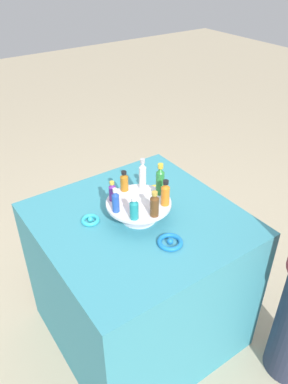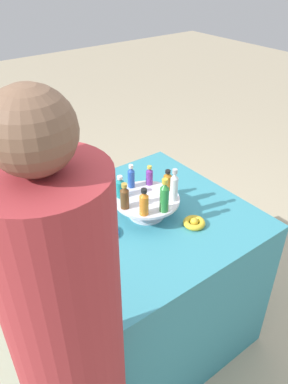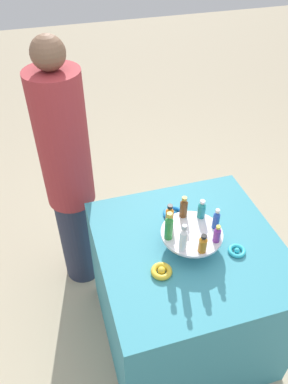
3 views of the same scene
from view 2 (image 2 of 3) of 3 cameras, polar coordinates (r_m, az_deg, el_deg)
name	(u,v)px [view 2 (image 2 of 3)]	position (r m, az deg, el deg)	size (l,w,h in m)	color
ground_plane	(146,325)	(2.16, 0.34, -19.63)	(12.00, 12.00, 0.00)	tan
party_table	(146,276)	(1.87, 0.37, -12.70)	(0.85, 0.85, 0.75)	teal
display_stand	(147,203)	(1.59, 0.43, -1.73)	(0.28, 0.28, 0.09)	silver
bottle_teal	(120,187)	(1.56, -3.65, 0.72)	(0.04, 0.04, 0.10)	teal
bottle_brown	(125,197)	(1.49, -2.90, -0.79)	(0.04, 0.04, 0.11)	brown
bottle_orange	(144,203)	(1.45, 0.00, -1.64)	(0.04, 0.04, 0.12)	orange
bottle_green	(165,196)	(1.46, 3.22, -0.64)	(0.04, 0.04, 0.15)	#288438
bottle_clear	(174,186)	(1.53, 4.62, 0.91)	(0.03, 0.03, 0.15)	silver
bottle_amber	(167,180)	(1.61, 3.53, 1.78)	(0.04, 0.04, 0.09)	#AD6B19
bottle_purple	(149,176)	(1.64, 0.83, 2.48)	(0.03, 0.03, 0.09)	#702D93
bottle_blue	(131,177)	(1.62, -2.07, 2.29)	(0.03, 0.03, 0.11)	#234CAD
ribbon_bow_gold	(194,223)	(1.57, 7.65, -4.65)	(0.09, 0.09, 0.03)	gold
ribbon_bow_teal	(139,187)	(1.79, -0.71, 0.79)	(0.08, 0.08, 0.02)	#2DB7CC
ribbon_bow_blue	(107,232)	(1.52, -5.72, -6.15)	(0.10, 0.10, 0.03)	blue
person_figure	(75,374)	(1.11, -10.49, -25.56)	(0.26, 0.26, 1.56)	#282D42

